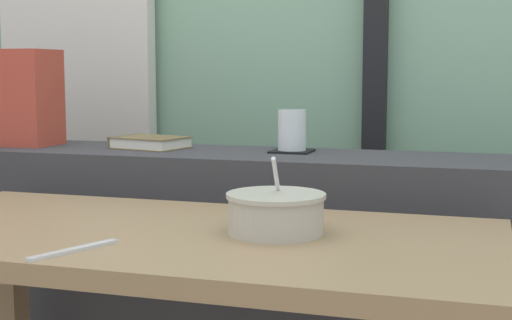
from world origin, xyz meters
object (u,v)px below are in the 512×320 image
coaster_square (292,151)px  fork_utensil (74,250)px  throw_pillow (0,97)px  breakfast_table (177,295)px  soup_bowl (276,214)px  closed_book (150,142)px  juice_glass (292,132)px

coaster_square → fork_utensil: 0.79m
coaster_square → throw_pillow: size_ratio=0.31×
breakfast_table → throw_pillow: (-0.75, 0.52, 0.34)m
breakfast_table → soup_bowl: bearing=8.4°
closed_book → fork_utensil: size_ratio=1.20×
breakfast_table → fork_utensil: size_ratio=6.85×
breakfast_table → coaster_square: 0.61m
fork_utensil → closed_book: bearing=128.9°
juice_glass → soup_bowl: 0.56m
juice_glass → coaster_square: bearing=0.0°
closed_book → throw_pillow: (-0.44, -0.03, 0.11)m
coaster_square → closed_book: bearing=-177.3°
breakfast_table → soup_bowl: soup_bowl is taller
closed_book → throw_pillow: throw_pillow is taller
breakfast_table → fork_utensil: fork_utensil is taller
throw_pillow → breakfast_table: bearing=-34.9°
breakfast_table → coaster_square: size_ratio=11.64×
throw_pillow → fork_utensil: size_ratio=1.88×
coaster_square → juice_glass: juice_glass is taller
breakfast_table → soup_bowl: size_ratio=6.51×
breakfast_table → throw_pillow: 0.97m
throw_pillow → soup_bowl: throw_pillow is taller
breakfast_table → juice_glass: juice_glass is taller
closed_book → fork_utensil: 0.79m
throw_pillow → soup_bowl: 1.07m
coaster_square → fork_utensil: coaster_square is taller
coaster_square → juice_glass: bearing=0.0°
coaster_square → juice_glass: size_ratio=0.98×
coaster_square → throw_pillow: (-0.82, -0.04, 0.13)m
juice_glass → soup_bowl: bearing=-78.4°
breakfast_table → juice_glass: bearing=82.9°
throw_pillow → fork_utensil: bearing=-47.8°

